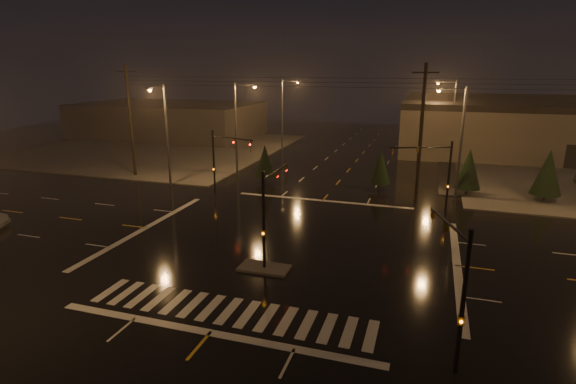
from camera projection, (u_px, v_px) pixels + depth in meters
name	position (u px, v px, depth m)	size (l,w,h in m)	color
ground	(285.00, 245.00, 30.46)	(140.00, 140.00, 0.00)	black
sidewalk_nw	(156.00, 148.00, 66.75)	(36.00, 36.00, 0.12)	#494741
median_island	(264.00, 268.00, 26.77)	(3.00, 1.60, 0.15)	#494741
crosswalk	(229.00, 311.00, 22.20)	(15.00, 2.60, 0.01)	beige
stop_bar_near	(210.00, 333.00, 20.37)	(16.00, 0.50, 0.01)	beige
stop_bar_far	(323.00, 200.00, 40.56)	(16.00, 0.50, 0.01)	beige
commercial_block	(169.00, 120.00, 78.50)	(30.00, 18.00, 5.60)	#463F3D
signal_mast_median	(269.00, 205.00, 26.64)	(0.25, 4.59, 6.00)	black
signal_mast_ne	(437.00, 169.00, 35.97)	(4.84, 1.86, 6.00)	black
signal_mast_nw	(221.00, 155.00, 41.53)	(4.84, 1.86, 6.00)	black
signal_mast_se	(456.00, 277.00, 17.53)	(1.55, 3.87, 6.00)	black
streetlight_1	(238.00, 123.00, 48.70)	(2.77, 0.32, 10.00)	#38383A
streetlight_2	(284.00, 110.00, 63.39)	(2.77, 0.32, 10.00)	#38383A
streetlight_3	(458.00, 134.00, 40.32)	(2.77, 0.32, 10.00)	#38383A
streetlight_4	(451.00, 113.00, 58.68)	(2.77, 0.32, 10.00)	#38383A
streetlight_5	(165.00, 129.00, 43.85)	(0.32, 2.77, 10.00)	#38383A
utility_pole_0	(130.00, 120.00, 48.10)	(2.20, 0.32, 12.00)	black
utility_pole_1	(421.00, 132.00, 39.33)	(2.20, 0.32, 12.00)	black
conifer_0	(469.00, 169.00, 41.53)	(2.38, 2.38, 4.42)	black
conifer_1	(548.00, 172.00, 39.48)	(2.60, 2.60, 4.76)	black
conifer_3	(265.00, 161.00, 46.19)	(2.11, 2.11, 3.99)	black
conifer_4	(380.00, 167.00, 43.47)	(2.08, 2.08, 3.95)	black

